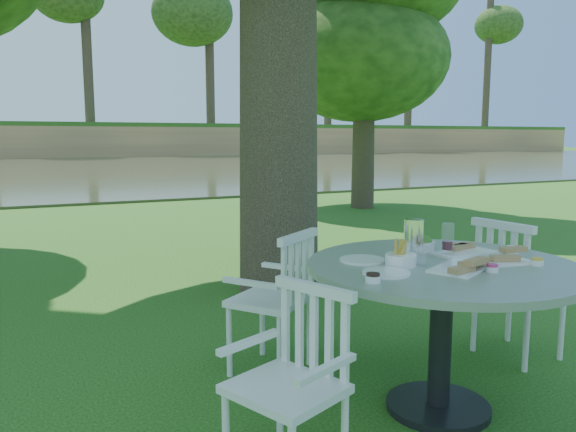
% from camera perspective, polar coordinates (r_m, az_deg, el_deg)
% --- Properties ---
extents(ground, '(140.00, 140.00, 0.00)m').
position_cam_1_polar(ground, '(4.56, 1.11, -10.97)').
color(ground, '#16430E').
rests_on(ground, ground).
extents(table, '(1.43, 1.43, 0.82)m').
position_cam_1_polar(table, '(3.12, 15.41, -7.39)').
color(table, black).
rests_on(table, ground).
extents(chair_ne, '(0.49, 0.51, 0.94)m').
position_cam_1_polar(chair_ne, '(4.03, 21.69, -5.92)').
color(chair_ne, white).
rests_on(chair_ne, ground).
extents(chair_nw, '(0.62, 0.62, 0.91)m').
position_cam_1_polar(chair_nw, '(3.52, -0.54, -7.66)').
color(chair_nw, white).
rests_on(chair_nw, ground).
extents(chair_sw, '(0.53, 0.55, 0.85)m').
position_cam_1_polar(chair_sw, '(2.49, 1.09, -15.25)').
color(chair_sw, white).
rests_on(chair_sw, ground).
extents(tableware, '(1.16, 0.73, 0.21)m').
position_cam_1_polar(tableware, '(3.13, 14.16, -3.62)').
color(tableware, white).
rests_on(tableware, table).
extents(river, '(100.00, 28.00, 0.12)m').
position_cam_1_polar(river, '(26.95, -21.65, 4.32)').
color(river, '#323620').
rests_on(river, ground).
extents(far_bank, '(100.00, 18.00, 15.20)m').
position_cam_1_polar(far_bank, '(45.38, -23.56, 14.69)').
color(far_bank, '#A67C4D').
rests_on(far_bank, ground).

